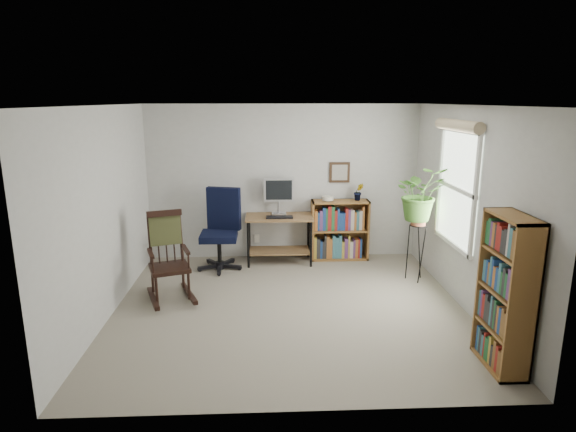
{
  "coord_description": "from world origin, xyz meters",
  "views": [
    {
      "loc": [
        -0.27,
        -5.41,
        2.46
      ],
      "look_at": [
        0.0,
        0.4,
        1.05
      ],
      "focal_mm": 30.0,
      "sensor_mm": 36.0,
      "label": 1
    }
  ],
  "objects_px": {
    "office_chair": "(219,230)",
    "rocking_chair": "(169,256)",
    "low_bookshelf": "(340,230)",
    "tall_bookshelf": "(506,293)",
    "desk": "(279,239)"
  },
  "relations": [
    {
      "from": "low_bookshelf",
      "to": "tall_bookshelf",
      "type": "distance_m",
      "value": 3.38
    },
    {
      "from": "office_chair",
      "to": "low_bookshelf",
      "type": "bearing_deg",
      "value": 27.14
    },
    {
      "from": "desk",
      "to": "office_chair",
      "type": "bearing_deg",
      "value": -163.09
    },
    {
      "from": "rocking_chair",
      "to": "low_bookshelf",
      "type": "relative_size",
      "value": 1.2
    },
    {
      "from": "desk",
      "to": "rocking_chair",
      "type": "relative_size",
      "value": 0.9
    },
    {
      "from": "tall_bookshelf",
      "to": "office_chair",
      "type": "bearing_deg",
      "value": 135.74
    },
    {
      "from": "desk",
      "to": "office_chair",
      "type": "relative_size",
      "value": 0.84
    },
    {
      "from": "rocking_chair",
      "to": "tall_bookshelf",
      "type": "relative_size",
      "value": 0.77
    },
    {
      "from": "desk",
      "to": "low_bookshelf",
      "type": "bearing_deg",
      "value": 7.19
    },
    {
      "from": "office_chair",
      "to": "rocking_chair",
      "type": "height_order",
      "value": "office_chair"
    },
    {
      "from": "low_bookshelf",
      "to": "tall_bookshelf",
      "type": "height_order",
      "value": "tall_bookshelf"
    },
    {
      "from": "low_bookshelf",
      "to": "tall_bookshelf",
      "type": "bearing_deg",
      "value": -71.99
    },
    {
      "from": "tall_bookshelf",
      "to": "desk",
      "type": "bearing_deg",
      "value": 122.85
    },
    {
      "from": "rocking_chair",
      "to": "tall_bookshelf",
      "type": "distance_m",
      "value": 3.83
    },
    {
      "from": "rocking_chair",
      "to": "low_bookshelf",
      "type": "xyz_separation_m",
      "value": [
        2.36,
        1.48,
        -0.09
      ]
    }
  ]
}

